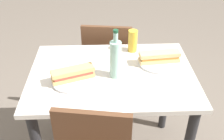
% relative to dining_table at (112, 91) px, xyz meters
% --- Properties ---
extents(dining_table, '(1.01, 0.71, 0.78)m').
position_rel_dining_table_xyz_m(dining_table, '(0.00, 0.00, 0.00)').
color(dining_table, beige).
rests_on(dining_table, ground).
extents(chair_far, '(0.45, 0.45, 0.88)m').
position_rel_dining_table_xyz_m(chair_far, '(-0.01, 0.55, -0.13)').
color(chair_far, brown).
rests_on(chair_far, ground).
extents(plate_near, '(0.26, 0.26, 0.01)m').
position_rel_dining_table_xyz_m(plate_near, '(0.30, 0.09, 0.15)').
color(plate_near, white).
rests_on(plate_near, dining_table).
extents(baguette_sandwich_near, '(0.26, 0.10, 0.07)m').
position_rel_dining_table_xyz_m(baguette_sandwich_near, '(0.30, 0.09, 0.19)').
color(baguette_sandwich_near, '#DBB77A').
rests_on(baguette_sandwich_near, plate_near).
extents(knife_near, '(0.17, 0.08, 0.01)m').
position_rel_dining_table_xyz_m(knife_near, '(0.29, 0.15, 0.16)').
color(knife_near, silver).
rests_on(knife_near, plate_near).
extents(plate_far, '(0.26, 0.26, 0.01)m').
position_rel_dining_table_xyz_m(plate_far, '(-0.23, -0.07, 0.15)').
color(plate_far, white).
rests_on(plate_far, dining_table).
extents(baguette_sandwich_far, '(0.26, 0.15, 0.07)m').
position_rel_dining_table_xyz_m(baguette_sandwich_far, '(-0.23, -0.07, 0.19)').
color(baguette_sandwich_far, tan).
rests_on(baguette_sandwich_far, plate_far).
extents(knife_far, '(0.18, 0.05, 0.01)m').
position_rel_dining_table_xyz_m(knife_far, '(-0.26, -0.02, 0.16)').
color(knife_far, silver).
rests_on(knife_far, plate_far).
extents(water_bottle, '(0.07, 0.07, 0.30)m').
position_rel_dining_table_xyz_m(water_bottle, '(0.02, -0.03, 0.27)').
color(water_bottle, '#99C6B7').
rests_on(water_bottle, dining_table).
extents(beer_glass, '(0.06, 0.06, 0.15)m').
position_rel_dining_table_xyz_m(beer_glass, '(0.15, 0.26, 0.22)').
color(beer_glass, gold).
rests_on(beer_glass, dining_table).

